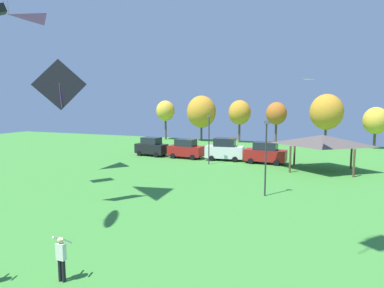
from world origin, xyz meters
name	(u,v)px	position (x,y,z in m)	size (l,w,h in m)	color
person_standing_mid_field	(61,256)	(-3.84, 10.61, 1.04)	(0.52, 0.52, 1.83)	black
kite_flying_5	(47,26)	(-18.16, 25.21, 13.53)	(2.46, 3.38, 0.50)	purple
kite_flying_7	(316,86)	(4.31, 31.16, 8.17)	(1.15, 1.54, 0.10)	white
kite_flying_8	(59,84)	(-10.21, 17.79, 7.94)	(2.46, 2.17, 3.19)	black
parked_car_leftmost	(151,147)	(-15.51, 39.07, 1.17)	(4.27, 2.31, 2.37)	black
parked_car_second_from_left	(186,149)	(-10.69, 38.94, 1.16)	(4.34, 2.19, 2.36)	maroon
parked_car_third_from_left	(225,149)	(-5.87, 39.31, 1.28)	(4.60, 2.48, 2.63)	silver
parked_car_rightmost_in_row	(265,153)	(-1.05, 38.95, 1.19)	(4.61, 2.19, 2.42)	maroon
park_pavilion	(322,140)	(4.86, 37.14, 3.08)	(7.30, 5.60, 3.60)	brown
light_post_0	(266,153)	(1.26, 25.66, 3.15)	(0.36, 0.20, 5.53)	#2D2D33
light_post_1	(209,136)	(-6.76, 36.21, 3.09)	(0.36, 0.20, 5.40)	#2D2D33
treeline_tree_0	(165,111)	(-22.28, 56.86, 5.19)	(3.35, 3.35, 7.07)	brown
treeline_tree_1	(201,112)	(-15.46, 57.26, 5.11)	(5.08, 5.08, 7.91)	brown
treeline_tree_2	(240,113)	(-8.64, 57.31, 5.04)	(3.73, 3.73, 7.12)	brown
treeline_tree_3	(276,114)	(-2.55, 57.14, 4.95)	(3.30, 3.30, 6.80)	brown
treeline_tree_4	(327,112)	(4.95, 56.21, 5.33)	(4.87, 4.87, 8.01)	brown
treeline_tree_5	(376,121)	(11.69, 57.33, 4.11)	(3.56, 3.56, 6.09)	brown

